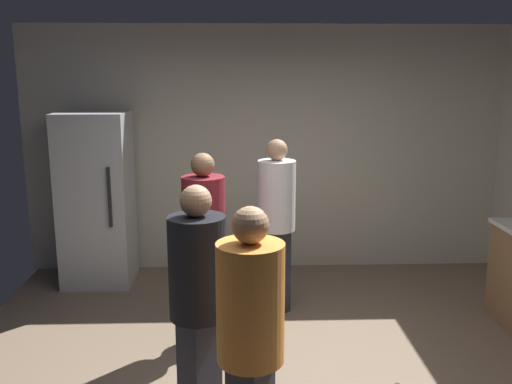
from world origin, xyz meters
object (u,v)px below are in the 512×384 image
person_in_black_shirt (198,294)px  person_in_white_shirt (276,214)px  refrigerator (97,199)px  person_in_maroon_shirt (204,236)px  person_in_orange_shirt (250,334)px

person_in_black_shirt → person_in_white_shirt: 1.87m
refrigerator → person_in_black_shirt: size_ratio=1.14×
refrigerator → person_in_white_shirt: 2.01m
person_in_black_shirt → person_in_maroon_shirt: bearing=133.1°
person_in_maroon_shirt → person_in_black_shirt: person_in_maroon_shirt is taller
person_in_orange_shirt → person_in_white_shirt: 2.32m
refrigerator → person_in_black_shirt: 2.92m
refrigerator → person_in_orange_shirt: refrigerator is taller
refrigerator → person_in_black_shirt: bearing=-65.2°
person_in_maroon_shirt → person_in_white_shirt: person_in_white_shirt is taller
person_in_black_shirt → person_in_orange_shirt: (0.30, -0.52, -0.00)m
person_in_black_shirt → refrigerator: bearing=156.5°
person_in_white_shirt → person_in_maroon_shirt: bearing=-84.8°
person_in_black_shirt → person_in_white_shirt: size_ratio=0.97×
person_in_orange_shirt → person_in_black_shirt: bearing=151.2°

